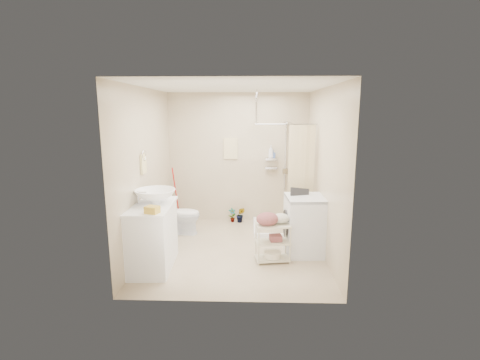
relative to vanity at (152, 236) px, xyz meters
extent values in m
plane|color=#BEAC8E|center=(1.16, 0.67, -0.47)|extent=(3.20, 3.20, 0.00)
cube|color=silver|center=(1.16, 0.67, 2.13)|extent=(2.80, 3.20, 0.04)
cube|color=#C4B598|center=(1.16, 2.27, 0.83)|extent=(2.80, 0.04, 2.60)
cube|color=#C4B598|center=(1.16, -0.93, 0.83)|extent=(2.80, 0.04, 2.60)
cube|color=#C4B598|center=(-0.24, 0.67, 0.83)|extent=(0.04, 3.20, 2.60)
cube|color=#C4B598|center=(2.56, 0.67, 0.83)|extent=(0.04, 3.20, 2.60)
cube|color=white|center=(0.00, 0.00, 0.00)|extent=(0.64, 1.08, 0.93)
imported|color=white|center=(0.04, 0.11, 0.57)|extent=(0.72, 0.72, 0.20)
cube|color=gold|center=(0.14, -0.40, 0.51)|extent=(0.20, 0.18, 0.09)
cube|color=gold|center=(0.14, -0.28, -0.39)|extent=(0.29, 0.24, 0.14)
imported|color=white|center=(0.12, 1.42, -0.10)|extent=(0.73, 0.44, 0.73)
imported|color=#955C32|center=(1.04, 2.11, -0.32)|extent=(0.18, 0.16, 0.29)
imported|color=#995D39|center=(1.21, 2.10, -0.31)|extent=(0.19, 0.16, 0.31)
cube|color=beige|center=(1.01, 2.25, 1.03)|extent=(0.28, 0.03, 0.42)
imported|color=silver|center=(1.81, 2.17, 0.98)|extent=(0.12, 0.13, 0.25)
imported|color=#425C99|center=(1.86, 2.20, 0.93)|extent=(0.09, 0.09, 0.16)
cube|color=silver|center=(2.30, 0.58, 0.00)|extent=(0.67, 0.69, 0.93)
camera|label=1|loc=(1.41, -4.72, 1.77)|focal=26.00mm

